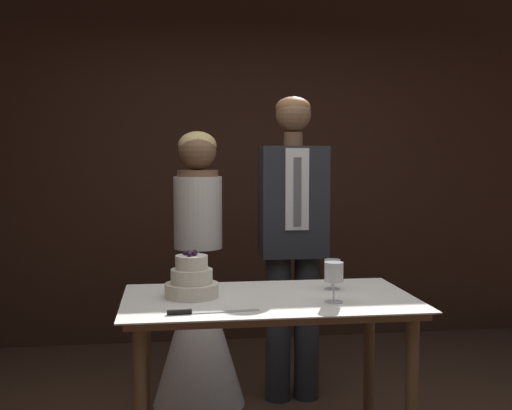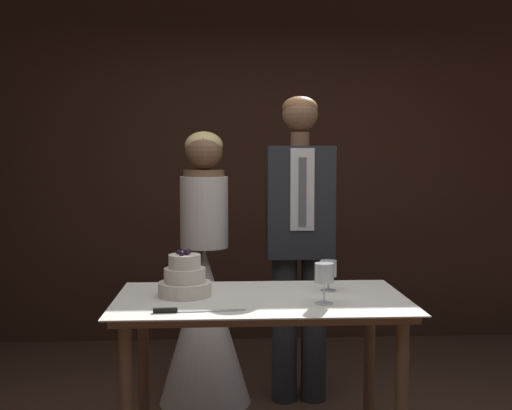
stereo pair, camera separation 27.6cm
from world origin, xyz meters
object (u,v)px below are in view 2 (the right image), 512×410
(cake_knife, at_px, (181,310))
(wine_glass_middle, at_px, (328,270))
(groom, at_px, (299,233))
(wine_glass_near, at_px, (324,275))
(tiered_cake, at_px, (185,279))
(cake_table, at_px, (261,320))
(bride, at_px, (205,303))

(cake_knife, bearing_deg, wine_glass_middle, 25.74)
(wine_glass_middle, distance_m, groom, 0.74)
(wine_glass_near, height_order, wine_glass_middle, wine_glass_near)
(tiered_cake, height_order, wine_glass_near, tiered_cake)
(groom, bearing_deg, wine_glass_near, -90.81)
(tiered_cake, bearing_deg, wine_glass_near, -17.48)
(cake_table, distance_m, tiered_cake, 0.40)
(cake_table, xyz_separation_m, wine_glass_near, (0.27, -0.14, 0.23))
(tiered_cake, xyz_separation_m, wine_glass_near, (0.61, -0.19, 0.05))
(bride, bearing_deg, tiered_cake, -94.81)
(cake_table, distance_m, cake_knife, 0.45)
(cake_table, relative_size, tiered_cake, 5.39)
(cake_knife, xyz_separation_m, wine_glass_near, (0.61, 0.12, 0.12))
(tiered_cake, distance_m, bride, 0.87)
(cake_knife, distance_m, wine_glass_near, 0.63)
(cake_knife, relative_size, bride, 0.24)
(bride, xyz_separation_m, groom, (0.56, -0.00, 0.41))
(tiered_cake, relative_size, groom, 0.14)
(tiered_cake, height_order, groom, groom)
(wine_glass_near, bearing_deg, bride, 118.53)
(tiered_cake, height_order, cake_knife, tiered_cake)
(bride, height_order, groom, groom)
(wine_glass_near, xyz_separation_m, wine_glass_middle, (0.06, 0.27, -0.03))
(wine_glass_middle, xyz_separation_m, groom, (-0.05, 0.73, 0.09))
(wine_glass_middle, xyz_separation_m, bride, (-0.61, 0.74, -0.32))
(wine_glass_middle, distance_m, bride, 1.01)
(wine_glass_near, bearing_deg, groom, 89.19)
(wine_glass_near, bearing_deg, wine_glass_middle, 76.65)
(tiered_cake, bearing_deg, groom, 52.21)
(groom, bearing_deg, tiered_cake, -127.79)
(wine_glass_middle, bearing_deg, groom, 93.86)
(wine_glass_middle, height_order, bride, bride)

